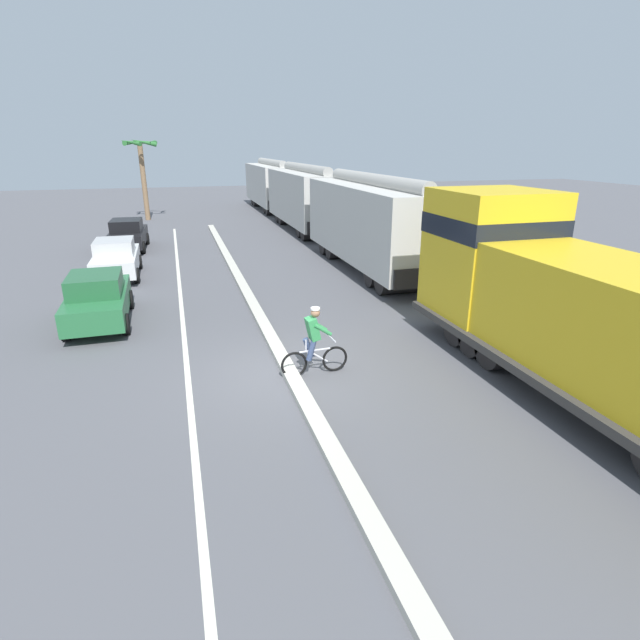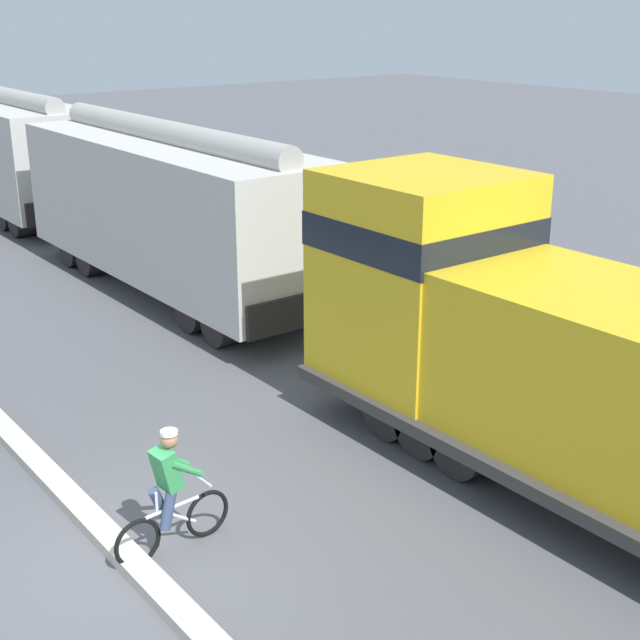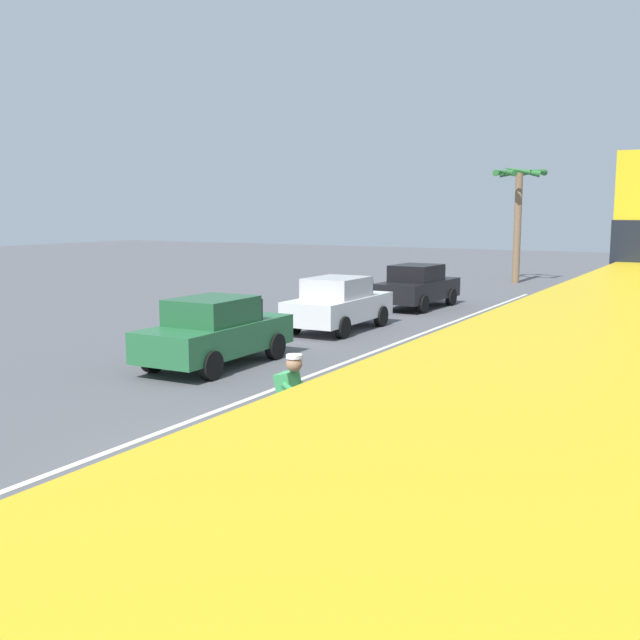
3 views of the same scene
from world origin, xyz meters
The scene contains 12 objects.
ground_plane centered at (0.00, 0.00, 0.00)m, with size 120.00×120.00×0.00m, color #56565B.
median_curb centered at (0.00, 6.00, 0.08)m, with size 0.36×36.00×0.16m, color beige.
lane_stripe centered at (-2.40, 6.00, 0.00)m, with size 0.14×36.00×0.01m, color silver.
locomotive centered at (5.98, -2.66, 1.80)m, with size 3.10×11.61×4.20m.
hopper_car_lead centered at (5.98, 9.50, 2.08)m, with size 2.90×10.60×4.18m.
hopper_car_middle centered at (5.98, 21.10, 2.08)m, with size 2.90×10.60×4.18m.
hopper_car_trailing centered at (5.98, 32.70, 2.08)m, with size 2.90×10.60×4.18m.
parked_car_green centered at (-4.87, 5.23, 0.82)m, with size 1.90×4.23×1.62m.
parked_car_white centered at (-4.86, 11.30, 0.82)m, with size 1.86×4.21×1.62m.
parked_car_black centered at (-4.80, 17.40, 0.82)m, with size 1.97×4.27×1.62m.
cyclist centered at (0.60, -0.21, 0.82)m, with size 1.71×0.48×1.71m.
palm_tree_near centered at (-4.24, 28.93, 4.41)m, with size 2.66×2.75×5.81m.
Camera 1 is at (-2.37, -10.94, 5.34)m, focal length 28.00 mm.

